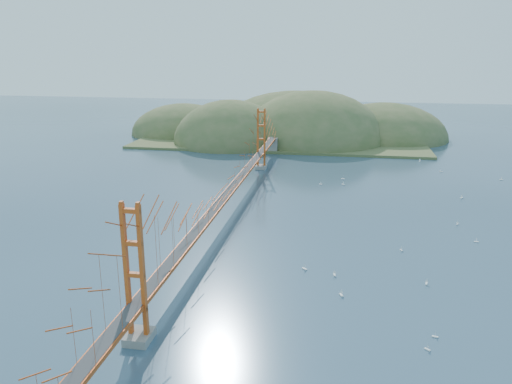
% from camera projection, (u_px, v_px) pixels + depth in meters
% --- Properties ---
extents(ground, '(320.00, 320.00, 0.00)m').
position_uv_depth(ground, '(226.00, 219.00, 68.40)').
color(ground, '#2A4054').
rests_on(ground, ground).
extents(bridge, '(2.20, 94.40, 12.00)m').
position_uv_depth(bridge, '(225.00, 169.00, 66.62)').
color(bridge, gray).
rests_on(bridge, ground).
extents(far_headlands, '(84.00, 58.00, 25.00)m').
position_uv_depth(far_headlands, '(293.00, 136.00, 132.84)').
color(far_headlands, olive).
rests_on(far_headlands, ground).
extents(sailboat_3, '(0.59, 0.48, 0.70)m').
position_uv_depth(sailboat_3, '(343.00, 178.00, 89.08)').
color(sailboat_3, white).
rests_on(sailboat_3, ground).
extents(sailboat_8, '(0.60, 0.50, 0.69)m').
position_uv_depth(sailboat_8, '(501.00, 179.00, 88.47)').
color(sailboat_8, white).
rests_on(sailboat_8, ground).
extents(sailboat_1, '(0.51, 0.51, 0.57)m').
position_uv_depth(sailboat_1, '(401.00, 250.00, 57.70)').
color(sailboat_1, white).
rests_on(sailboat_1, ground).
extents(sailboat_7, '(0.63, 0.63, 0.69)m').
position_uv_depth(sailboat_7, '(441.00, 171.00, 94.35)').
color(sailboat_7, white).
rests_on(sailboat_7, ground).
extents(sailboat_14, '(0.52, 0.58, 0.66)m').
position_uv_depth(sailboat_14, '(426.00, 283.00, 49.50)').
color(sailboat_14, white).
rests_on(sailboat_14, ground).
extents(sailboat_4, '(0.51, 0.51, 0.56)m').
position_uv_depth(sailboat_4, '(457.00, 224.00, 66.20)').
color(sailboat_4, white).
rests_on(sailboat_4, ground).
extents(sailboat_2, '(0.53, 0.44, 0.62)m').
position_uv_depth(sailboat_2, '(476.00, 241.00, 60.21)').
color(sailboat_2, white).
rests_on(sailboat_2, ground).
extents(sailboat_6, '(0.54, 0.54, 0.57)m').
position_uv_depth(sailboat_6, '(427.00, 349.00, 38.74)').
color(sailboat_6, white).
rests_on(sailboat_6, ground).
extents(sailboat_12, '(0.56, 0.55, 0.63)m').
position_uv_depth(sailboat_12, '(321.00, 184.00, 85.61)').
color(sailboat_12, white).
rests_on(sailboat_12, ground).
extents(sailboat_0, '(0.54, 0.59, 0.66)m').
position_uv_depth(sailboat_0, '(334.00, 274.00, 51.42)').
color(sailboat_0, white).
rests_on(sailboat_0, ground).
extents(sailboat_15, '(0.56, 0.65, 0.75)m').
position_uv_depth(sailboat_15, '(420.00, 161.00, 102.91)').
color(sailboat_15, white).
rests_on(sailboat_15, ground).
extents(sailboat_16, '(0.69, 0.69, 0.73)m').
position_uv_depth(sailboat_16, '(343.00, 184.00, 85.32)').
color(sailboat_16, white).
rests_on(sailboat_16, ground).
extents(sailboat_10, '(0.64, 0.64, 0.71)m').
position_uv_depth(sailboat_10, '(341.00, 294.00, 47.23)').
color(sailboat_10, white).
rests_on(sailboat_10, ground).
extents(sailboat_9, '(0.70, 0.70, 0.73)m').
position_uv_depth(sailboat_9, '(462.00, 197.00, 77.71)').
color(sailboat_9, white).
rests_on(sailboat_9, ground).
extents(sailboat_extra_0, '(0.51, 0.47, 0.58)m').
position_uv_depth(sailboat_extra_0, '(435.00, 336.00, 40.44)').
color(sailboat_extra_0, white).
rests_on(sailboat_extra_0, ground).
extents(sailboat_extra_1, '(0.68, 0.68, 0.71)m').
position_uv_depth(sailboat_extra_1, '(305.00, 268.00, 52.81)').
color(sailboat_extra_1, white).
rests_on(sailboat_extra_1, ground).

